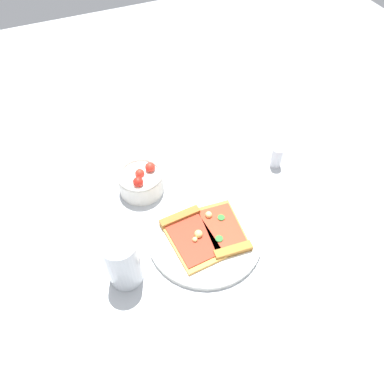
% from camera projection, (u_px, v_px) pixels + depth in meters
% --- Properties ---
extents(ground_plane, '(2.40, 2.40, 0.00)m').
position_uv_depth(ground_plane, '(201.00, 231.00, 0.90)').
color(ground_plane, '#B2B7BC').
rests_on(ground_plane, ground).
extents(plate, '(0.27, 0.27, 0.01)m').
position_uv_depth(plate, '(207.00, 236.00, 0.88)').
color(plate, silver).
rests_on(plate, ground_plane).
extents(pizza_slice_near, '(0.11, 0.16, 0.03)m').
position_uv_depth(pizza_slice_near, '(190.00, 235.00, 0.87)').
color(pizza_slice_near, gold).
rests_on(pizza_slice_near, plate).
extents(pizza_slice_far, '(0.10, 0.15, 0.02)m').
position_uv_depth(pizza_slice_far, '(224.00, 232.00, 0.87)').
color(pizza_slice_far, gold).
rests_on(pizza_slice_far, plate).
extents(salad_bowl, '(0.11, 0.11, 0.08)m').
position_uv_depth(salad_bowl, '(141.00, 181.00, 0.96)').
color(salad_bowl, white).
rests_on(salad_bowl, ground_plane).
extents(soda_glass, '(0.07, 0.07, 0.13)m').
position_uv_depth(soda_glass, '(123.00, 262.00, 0.78)').
color(soda_glass, silver).
rests_on(soda_glass, ground_plane).
extents(paper_napkin, '(0.19, 0.18, 0.00)m').
position_uv_depth(paper_napkin, '(195.00, 151.00, 1.07)').
color(paper_napkin, white).
rests_on(paper_napkin, ground_plane).
extents(pepper_shaker, '(0.03, 0.03, 0.07)m').
position_uv_depth(pepper_shaker, '(277.00, 156.00, 1.01)').
color(pepper_shaker, silver).
rests_on(pepper_shaker, ground_plane).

